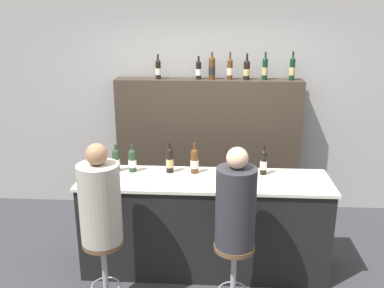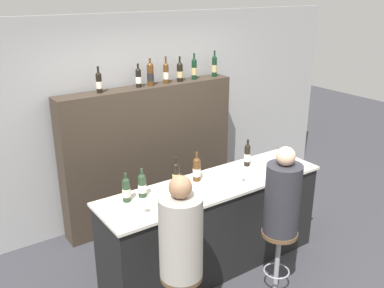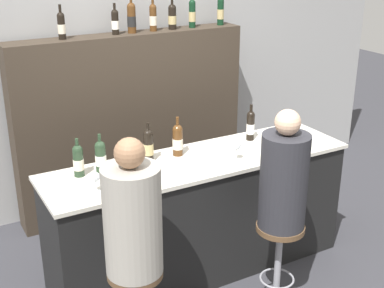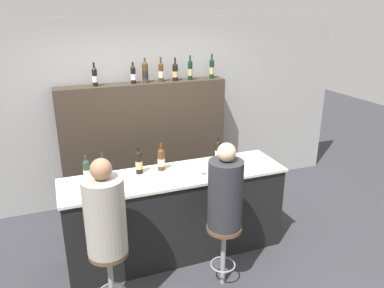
{
  "view_description": "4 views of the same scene",
  "coord_description": "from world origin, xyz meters",
  "px_view_note": "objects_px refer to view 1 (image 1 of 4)",
  "views": [
    {
      "loc": [
        0.11,
        -3.57,
        2.58
      ],
      "look_at": [
        -0.12,
        0.31,
        1.35
      ],
      "focal_mm": 40.0,
      "sensor_mm": 36.0,
      "label": 1
    },
    {
      "loc": [
        -2.43,
        -2.81,
        2.89
      ],
      "look_at": [
        -0.21,
        0.4,
        1.44
      ],
      "focal_mm": 40.0,
      "sensor_mm": 36.0,
      "label": 2
    },
    {
      "loc": [
        -1.9,
        -2.98,
        2.62
      ],
      "look_at": [
        -0.09,
        0.27,
        1.15
      ],
      "focal_mm": 50.0,
      "sensor_mm": 36.0,
      "label": 3
    },
    {
      "loc": [
        -1.15,
        -3.23,
        2.68
      ],
      "look_at": [
        0.2,
        0.33,
        1.31
      ],
      "focal_mm": 35.0,
      "sensor_mm": 36.0,
      "label": 4
    }
  ],
  "objects_px": {
    "wine_bottle_backbar_2": "(212,68)",
    "wine_bottle_counter_1": "(132,160)",
    "wine_bottle_counter_4": "(264,162)",
    "wine_bottle_backbar_6": "(292,68)",
    "bar_stool_left": "(104,256)",
    "guest_seated_left": "(100,201)",
    "bar_stool_right": "(234,261)",
    "wine_bottle_backbar_0": "(158,69)",
    "wine_glass_1": "(230,174)",
    "wine_bottle_counter_0": "(116,160)",
    "wine_bottle_counter_3": "(195,161)",
    "wine_bottle_backbar_5": "(265,68)",
    "wine_bottle_backbar_1": "(199,70)",
    "wine_bottle_counter_2": "(170,160)",
    "wine_bottle_backbar_3": "(230,69)",
    "wine_glass_0": "(111,172)",
    "wine_bottle_backbar_4": "(247,70)",
    "guest_seated_right": "(236,204)"
  },
  "relations": [
    {
      "from": "wine_bottle_backbar_2",
      "to": "wine_bottle_counter_1",
      "type": "bearing_deg",
      "value": -123.57
    },
    {
      "from": "wine_bottle_counter_1",
      "to": "wine_bottle_counter_4",
      "type": "distance_m",
      "value": 1.32
    },
    {
      "from": "wine_bottle_backbar_6",
      "to": "bar_stool_left",
      "type": "xyz_separation_m",
      "value": [
        -1.85,
        -2.01,
        -1.37
      ]
    },
    {
      "from": "guest_seated_left",
      "to": "bar_stool_right",
      "type": "relative_size",
      "value": 1.29
    },
    {
      "from": "wine_bottle_backbar_0",
      "to": "wine_glass_1",
      "type": "height_order",
      "value": "wine_bottle_backbar_0"
    },
    {
      "from": "wine_bottle_counter_0",
      "to": "wine_bottle_counter_3",
      "type": "distance_m",
      "value": 0.8
    },
    {
      "from": "wine_bottle_counter_4",
      "to": "wine_bottle_backbar_2",
      "type": "xyz_separation_m",
      "value": [
        -0.54,
        1.17,
        0.78
      ]
    },
    {
      "from": "wine_bottle_backbar_2",
      "to": "bar_stool_left",
      "type": "xyz_separation_m",
      "value": [
        -0.89,
        -2.01,
        -1.37
      ]
    },
    {
      "from": "wine_bottle_backbar_5",
      "to": "guest_seated_left",
      "type": "distance_m",
      "value": 2.66
    },
    {
      "from": "wine_bottle_counter_4",
      "to": "wine_bottle_backbar_1",
      "type": "xyz_separation_m",
      "value": [
        -0.71,
        1.17,
        0.75
      ]
    },
    {
      "from": "wine_bottle_counter_0",
      "to": "wine_glass_1",
      "type": "distance_m",
      "value": 1.19
    },
    {
      "from": "bar_stool_left",
      "to": "guest_seated_left",
      "type": "bearing_deg",
      "value": -90.0
    },
    {
      "from": "guest_seated_left",
      "to": "bar_stool_left",
      "type": "bearing_deg",
      "value": 90.0
    },
    {
      "from": "wine_glass_1",
      "to": "wine_bottle_counter_2",
      "type": "bearing_deg",
      "value": 152.88
    },
    {
      "from": "wine_bottle_counter_3",
      "to": "wine_bottle_backbar_2",
      "type": "relative_size",
      "value": 0.96
    },
    {
      "from": "wine_bottle_backbar_3",
      "to": "wine_glass_0",
      "type": "bearing_deg",
      "value": -127.73
    },
    {
      "from": "wine_glass_0",
      "to": "wine_glass_1",
      "type": "bearing_deg",
      "value": 0.0
    },
    {
      "from": "wine_bottle_counter_0",
      "to": "wine_bottle_backbar_1",
      "type": "bearing_deg",
      "value": 56.25
    },
    {
      "from": "wine_bottle_backbar_2",
      "to": "wine_glass_0",
      "type": "bearing_deg",
      "value": -122.08
    },
    {
      "from": "wine_bottle_backbar_4",
      "to": "wine_bottle_counter_0",
      "type": "bearing_deg",
      "value": -139.33
    },
    {
      "from": "wine_bottle_backbar_4",
      "to": "wine_bottle_backbar_5",
      "type": "xyz_separation_m",
      "value": [
        0.22,
        0.0,
        0.02
      ]
    },
    {
      "from": "wine_bottle_backbar_6",
      "to": "wine_bottle_counter_0",
      "type": "bearing_deg",
      "value": -148.41
    },
    {
      "from": "wine_bottle_backbar_1",
      "to": "bar_stool_right",
      "type": "xyz_separation_m",
      "value": [
        0.4,
        -2.01,
        -1.35
      ]
    },
    {
      "from": "wine_bottle_counter_4",
      "to": "wine_bottle_backbar_0",
      "type": "xyz_separation_m",
      "value": [
        -1.2,
        1.17,
        0.76
      ]
    },
    {
      "from": "wine_bottle_counter_1",
      "to": "wine_bottle_counter_2",
      "type": "xyz_separation_m",
      "value": [
        0.38,
        -0.0,
        0.01
      ]
    },
    {
      "from": "wine_bottle_backbar_2",
      "to": "wine_glass_1",
      "type": "distance_m",
      "value": 1.69
    },
    {
      "from": "wine_bottle_counter_0",
      "to": "wine_bottle_counter_3",
      "type": "xyz_separation_m",
      "value": [
        0.8,
        -0.0,
        0.01
      ]
    },
    {
      "from": "wine_bottle_counter_3",
      "to": "wine_glass_1",
      "type": "xyz_separation_m",
      "value": [
        0.35,
        -0.31,
        -0.02
      ]
    },
    {
      "from": "wine_bottle_counter_4",
      "to": "wine_bottle_backbar_6",
      "type": "relative_size",
      "value": 0.91
    },
    {
      "from": "wine_bottle_counter_4",
      "to": "guest_seated_right",
      "type": "relative_size",
      "value": 0.36
    },
    {
      "from": "wine_bottle_counter_2",
      "to": "wine_bottle_backbar_5",
      "type": "xyz_separation_m",
      "value": [
        1.03,
        1.17,
        0.77
      ]
    },
    {
      "from": "wine_bottle_counter_4",
      "to": "wine_glass_1",
      "type": "height_order",
      "value": "wine_bottle_counter_4"
    },
    {
      "from": "wine_bottle_backbar_6",
      "to": "guest_seated_right",
      "type": "relative_size",
      "value": 0.39
    },
    {
      "from": "wine_bottle_counter_3",
      "to": "wine_bottle_backbar_5",
      "type": "xyz_separation_m",
      "value": [
        0.78,
        1.17,
        0.78
      ]
    },
    {
      "from": "wine_bottle_counter_0",
      "to": "wine_glass_1",
      "type": "xyz_separation_m",
      "value": [
        1.15,
        -0.31,
        -0.01
      ]
    },
    {
      "from": "wine_bottle_backbar_5",
      "to": "bar_stool_left",
      "type": "bearing_deg",
      "value": -127.17
    },
    {
      "from": "wine_bottle_backbar_1",
      "to": "wine_bottle_backbar_5",
      "type": "xyz_separation_m",
      "value": [
        0.8,
        -0.0,
        0.02
      ]
    },
    {
      "from": "wine_bottle_counter_2",
      "to": "wine_glass_1",
      "type": "relative_size",
      "value": 2.06
    },
    {
      "from": "wine_bottle_backbar_1",
      "to": "wine_bottle_backbar_6",
      "type": "height_order",
      "value": "wine_bottle_backbar_6"
    },
    {
      "from": "wine_bottle_backbar_3",
      "to": "wine_glass_1",
      "type": "relative_size",
      "value": 2.18
    },
    {
      "from": "wine_bottle_counter_2",
      "to": "wine_bottle_counter_3",
      "type": "height_order",
      "value": "wine_bottle_counter_3"
    },
    {
      "from": "wine_bottle_backbar_0",
      "to": "wine_bottle_backbar_4",
      "type": "xyz_separation_m",
      "value": [
        1.07,
        -0.0,
        0.0
      ]
    },
    {
      "from": "wine_bottle_backbar_0",
      "to": "wine_bottle_backbar_6",
      "type": "height_order",
      "value": "wine_bottle_backbar_6"
    },
    {
      "from": "wine_bottle_backbar_4",
      "to": "wine_bottle_counter_4",
      "type": "bearing_deg",
      "value": -83.91
    },
    {
      "from": "wine_bottle_backbar_4",
      "to": "wine_bottle_counter_3",
      "type": "bearing_deg",
      "value": -115.71
    },
    {
      "from": "wine_bottle_backbar_0",
      "to": "wine_bottle_counter_0",
      "type": "bearing_deg",
      "value": -103.86
    },
    {
      "from": "wine_bottle_counter_0",
      "to": "wine_bottle_counter_2",
      "type": "distance_m",
      "value": 0.55
    },
    {
      "from": "wine_bottle_counter_1",
      "to": "wine_bottle_backbar_2",
      "type": "relative_size",
      "value": 0.89
    },
    {
      "from": "wine_bottle_counter_4",
      "to": "wine_bottle_backbar_5",
      "type": "relative_size",
      "value": 0.93
    },
    {
      "from": "wine_bottle_counter_2",
      "to": "bar_stool_left",
      "type": "bearing_deg",
      "value": -120.41
    }
  ]
}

